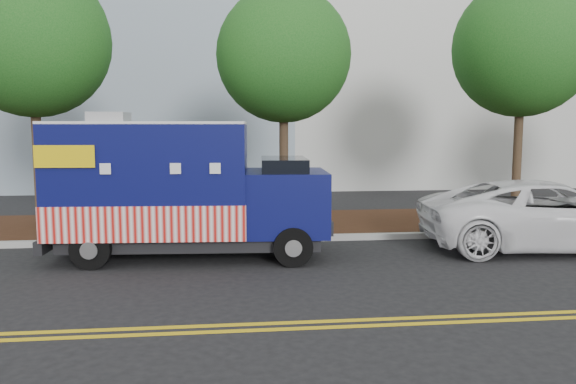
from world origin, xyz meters
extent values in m
plane|color=black|center=(0.00, 0.00, 0.00)|extent=(120.00, 120.00, 0.00)
cube|color=#9E9E99|center=(0.00, 1.40, 0.07)|extent=(120.00, 0.18, 0.15)
cube|color=black|center=(0.00, 3.50, 0.07)|extent=(120.00, 4.00, 0.15)
cube|color=gold|center=(0.00, -4.45, 0.01)|extent=(120.00, 0.10, 0.01)
cube|color=gold|center=(0.00, -4.70, 0.01)|extent=(120.00, 0.10, 0.01)
cylinder|color=#38281C|center=(-6.10, 3.59, 2.06)|extent=(0.26, 0.26, 4.12)
sphere|color=#165016|center=(-6.10, 3.59, 5.15)|extent=(4.11, 4.11, 4.11)
cylinder|color=#38281C|center=(0.64, 3.67, 1.95)|extent=(0.26, 0.26, 3.91)
sphere|color=#165016|center=(0.64, 3.67, 4.85)|extent=(3.78, 3.78, 3.78)
cylinder|color=#38281C|center=(7.78, 3.82, 2.08)|extent=(0.26, 0.26, 4.16)
sphere|color=#165016|center=(7.78, 3.82, 5.18)|extent=(4.09, 4.09, 4.09)
cube|color=#473828|center=(-1.57, 1.69, 1.20)|extent=(0.06, 0.06, 2.40)
cube|color=black|center=(-1.74, -0.01, 0.41)|extent=(5.54, 2.16, 0.27)
cube|color=#0A0E4C|center=(-2.61, 0.05, 1.75)|extent=(4.20, 2.47, 2.33)
cube|color=#BC110C|center=(-2.61, 0.05, 0.92)|extent=(4.24, 2.53, 0.73)
cube|color=white|center=(-2.61, 0.05, 2.93)|extent=(4.20, 2.47, 0.06)
cube|color=#B7B7BA|center=(-3.49, 0.10, 3.06)|extent=(0.82, 0.82, 0.21)
cube|color=#0A0E4C|center=(0.29, -0.13, 1.21)|extent=(1.87, 2.19, 1.36)
cube|color=black|center=(0.25, -0.12, 1.86)|extent=(1.08, 1.95, 0.63)
cube|color=black|center=(1.19, -0.18, 0.76)|extent=(0.19, 1.94, 0.29)
cube|color=black|center=(-4.70, 0.17, 0.44)|extent=(0.30, 2.19, 0.27)
cube|color=#B7B7BA|center=(-4.67, 0.17, 1.80)|extent=(0.14, 1.75, 1.84)
cube|color=#B7B7BA|center=(-2.25, 1.18, 1.80)|extent=(1.75, 0.14, 1.07)
cube|color=yellow|center=(-4.14, -1.02, 2.28)|extent=(1.16, 0.09, 0.44)
cube|color=yellow|center=(-4.00, 1.28, 2.28)|extent=(1.16, 0.09, 0.44)
cylinder|color=black|center=(0.33, -1.12, 0.41)|extent=(0.83, 0.32, 0.82)
cylinder|color=black|center=(0.45, 0.86, 0.41)|extent=(0.83, 0.32, 0.82)
cylinder|color=black|center=(-3.74, -0.88, 0.41)|extent=(0.83, 0.32, 0.82)
cylinder|color=black|center=(-3.62, 1.10, 0.41)|extent=(0.83, 0.32, 0.82)
imported|color=white|center=(6.44, -0.16, 0.81)|extent=(6.05, 3.26, 1.61)
camera|label=1|loc=(-1.02, -12.32, 2.86)|focal=35.00mm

